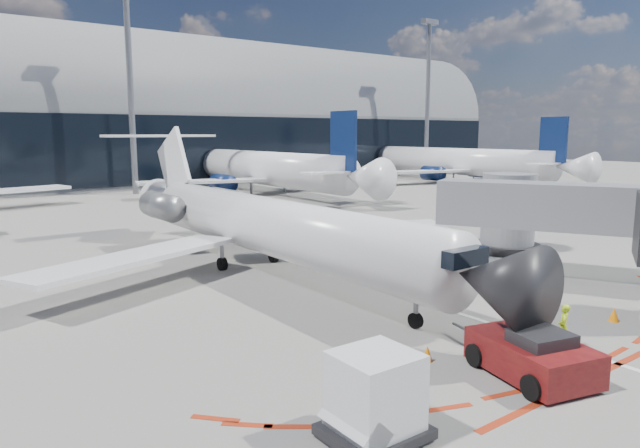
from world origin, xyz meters
TOP-DOWN VIEW (x-y plane):
  - ground at (0.00, 0.00)m, footprint 260.00×260.00m
  - apron_centerline at (0.00, 2.00)m, footprint 0.25×40.00m
  - apron_stop_bar at (0.00, -11.50)m, footprint 14.00×0.25m
  - terminal_building at (0.00, 64.97)m, footprint 150.00×24.15m
  - jet_bridge at (9.79, -3.01)m, footprint 10.03×15.20m
  - light_mast_centre at (5.00, 48.00)m, footprint 0.70×0.70m
  - light_mast_east at (55.00, 48.00)m, footprint 0.70×0.70m
  - regional_jet at (-2.70, 5.85)m, footprint 24.80×30.59m
  - pushback_tug at (-3.00, -10.36)m, footprint 3.17×5.87m
  - ramp_worker at (-0.17, -9.67)m, footprint 0.67×0.58m
  - uld_container at (-9.21, -10.20)m, footprint 2.32×1.98m
  - safety_cone_left at (-4.67, -7.70)m, footprint 0.37×0.37m
  - safety_cone_right at (4.06, -9.33)m, footprint 0.39×0.39m
  - bg_airliner_2 at (18.15, 40.30)m, footprint 36.20×38.33m
  - bg_airliner_3 at (50.47, 37.13)m, footprint 35.75×37.85m

SIDE VIEW (x-z plane):
  - ground at x=0.00m, z-range 0.00..0.00m
  - apron_centerline at x=0.00m, z-range 0.00..0.01m
  - apron_stop_bar at x=0.00m, z-range 0.00..0.01m
  - safety_cone_left at x=-4.67m, z-range 0.00..0.51m
  - safety_cone_right at x=4.06m, z-range 0.00..0.55m
  - pushback_tug at x=-3.00m, z-range -0.09..1.41m
  - ramp_worker at x=-0.17m, z-range 0.00..1.54m
  - uld_container at x=-9.21m, z-range -0.01..2.15m
  - regional_jet at x=-2.70m, z-range -1.27..6.39m
  - jet_bridge at x=9.79m, z-range 0.56..5.46m
  - bg_airliner_3 at x=50.47m, z-range 0.00..11.57m
  - bg_airliner_2 at x=18.15m, z-range 0.00..11.71m
  - terminal_building at x=0.00m, z-range -3.48..20.52m
  - light_mast_centre at x=5.00m, z-range 0.00..25.00m
  - light_mast_east at x=55.00m, z-range 0.00..25.00m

